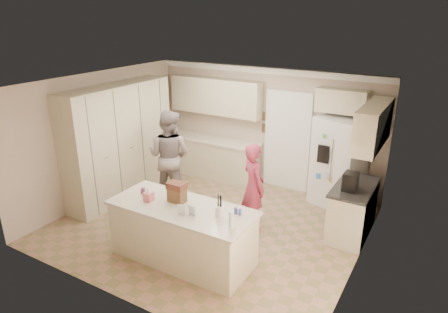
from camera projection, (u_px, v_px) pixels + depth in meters
The scene contains 41 objects.
floor at pixel (210, 225), 7.35m from camera, with size 5.20×4.60×0.02m, color #9A735A.
ceiling at pixel (208, 83), 6.44m from camera, with size 5.20×4.60×0.02m, color white.
wall_back at pixel (265, 127), 8.76m from camera, with size 5.20×0.02×2.60m, color #C4AD98.
wall_front at pixel (111, 214), 5.02m from camera, with size 5.20×0.02×2.60m, color #C4AD98.
wall_left at pixel (101, 136), 8.13m from camera, with size 0.02×4.60×2.60m, color #C4AD98.
wall_right at pixel (364, 192), 5.65m from camera, with size 0.02×4.60×2.60m, color #C4AD98.
crown_back at pixel (266, 71), 8.30m from camera, with size 5.20×0.08×0.12m, color white.
pantry_bank at pixel (120, 142), 8.19m from camera, with size 0.60×2.60×2.35m, color beige.
back_base_cab at pixel (214, 159), 9.35m from camera, with size 2.20×0.60×0.88m, color beige.
back_countertop at pixel (213, 140), 9.19m from camera, with size 2.24×0.63×0.04m, color beige.
back_upper_cab at pixel (216, 96), 8.95m from camera, with size 2.20×0.35×0.80m, color beige.
doorway_opening at pixel (287, 142), 8.56m from camera, with size 0.90×0.06×2.10m, color black.
doorway_casing at pixel (287, 143), 8.54m from camera, with size 1.02×0.03×2.22m, color white.
wall_frame_upper at pixel (266, 116), 8.63m from camera, with size 0.15×0.02×0.20m, color brown.
wall_frame_lower at pixel (265, 128), 8.73m from camera, with size 0.15×0.02×0.20m, color brown.
refrigerator at pixel (339, 163), 7.83m from camera, with size 0.90×0.70×1.80m, color white.
fridge_seam at pixel (334, 168), 7.54m from camera, with size 0.01×0.02×1.78m, color gray.
fridge_dispenser at pixel (323, 154), 7.55m from camera, with size 0.22×0.03×0.35m, color black.
fridge_handle_l at pixel (332, 161), 7.50m from camera, with size 0.02×0.02×0.85m, color silver.
fridge_handle_r at pixel (337, 162), 7.46m from camera, with size 0.02×0.02×0.85m, color silver.
over_fridge_cab at pixel (342, 101), 7.55m from camera, with size 0.95×0.35×0.45m, color beige.
right_base_cab at pixel (352, 211), 6.91m from camera, with size 0.60×1.20×0.88m, color beige.
right_countertop at pixel (355, 187), 6.75m from camera, with size 0.63×1.24×0.04m, color #2D2B28.
right_upper_cab at pixel (373, 126), 6.49m from camera, with size 0.35×1.50×0.70m, color beige.
coffee_maker at pixel (351, 181), 6.55m from camera, with size 0.22×0.28×0.30m, color black.
island_base at pixel (182, 234), 6.21m from camera, with size 2.20×0.90×0.88m, color beige.
island_top at pixel (181, 208), 6.05m from camera, with size 2.28×0.96×0.05m, color beige.
utensil_crock at pixel (220, 211), 5.74m from camera, with size 0.13×0.13×0.15m, color white.
tissue_box at pixel (149, 197), 6.19m from camera, with size 0.13×0.13×0.14m, color #E66F78.
tissue_plume at pixel (148, 190), 6.15m from camera, with size 0.08×0.08×0.08m, color white.
dollhouse_body at pixel (177, 195), 6.15m from camera, with size 0.26×0.18×0.22m, color brown.
dollhouse_roof at pixel (177, 186), 6.10m from camera, with size 0.28×0.20×0.10m, color #592D1E.
jam_jar at pixel (143, 191), 6.44m from camera, with size 0.07×0.07×0.09m, color #59263F.
greeting_card_a at pixel (181, 209), 5.78m from camera, with size 0.12×0.01×0.16m, color white.
greeting_card_b at pixel (192, 210), 5.75m from camera, with size 0.12×0.01×0.16m, color silver.
water_bottle at pixel (231, 219), 5.42m from camera, with size 0.07×0.07×0.24m, color silver.
shaker_salt at pixel (236, 211), 5.81m from camera, with size 0.05×0.05×0.09m, color #3D4197.
shaker_pepper at pixel (240, 212), 5.78m from camera, with size 0.05×0.05×0.09m, color #3D4197.
teen_boy at pixel (169, 156), 8.06m from camera, with size 0.92×0.72×1.89m, color gray.
teen_girl at pixel (253, 187), 7.02m from camera, with size 0.58×0.38×1.59m, color #B83753.
fridge_magnets at pixel (333, 169), 7.54m from camera, with size 0.76×0.02×1.44m, color tan, non-canonical shape.
Camera 1 is at (3.49, -5.43, 3.72)m, focal length 32.00 mm.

